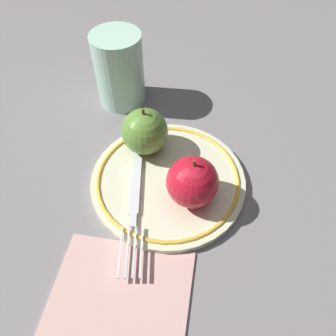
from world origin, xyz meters
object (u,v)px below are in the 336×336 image
apple_red_whole (192,182)px  apple_second_whole (145,131)px  fork (134,204)px  drinking_glass (119,70)px  napkin_folded (120,297)px  plate (168,180)px

apple_red_whole → apple_second_whole: same height
apple_second_whole → fork: (-0.10, 0.03, -0.03)m
drinking_glass → napkin_folded: drinking_glass is taller
apple_red_whole → apple_second_whole: (0.09, 0.05, 0.00)m
plate → drinking_glass: bearing=14.8°
plate → apple_red_whole: apple_red_whole is taller
napkin_folded → fork: bearing=-13.8°
plate → apple_red_whole: size_ratio=2.89×
apple_second_whole → plate: bearing=-158.0°
plate → fork: fork is taller
apple_second_whole → fork: size_ratio=0.41×
drinking_glass → napkin_folded: (-0.34, 0.03, -0.06)m
apple_red_whole → fork: size_ratio=0.41×
napkin_folded → plate: bearing=-27.5°
drinking_glass → apple_red_whole: bearing=-161.7°
apple_red_whole → drinking_glass: drinking_glass is taller
apple_red_whole → drinking_glass: size_ratio=0.62×
fork → napkin_folded: 0.11m
apple_second_whole → napkin_folded: 0.22m
apple_second_whole → napkin_folded: bearing=165.8°
apple_red_whole → napkin_folded: size_ratio=0.48×
plate → napkin_folded: size_ratio=1.39×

